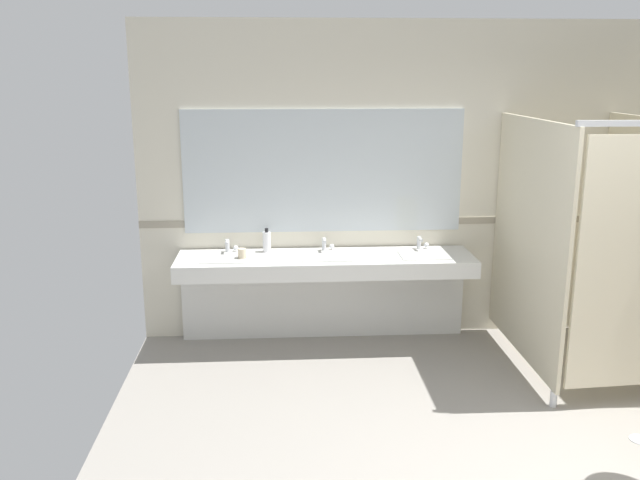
% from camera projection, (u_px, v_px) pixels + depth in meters
% --- Properties ---
extents(wall_back, '(6.28, 0.12, 2.78)m').
position_uv_depth(wall_back, '(492.00, 181.00, 6.04)').
color(wall_back, beige).
rests_on(wall_back, ground_plane).
extents(wall_back_tile_band, '(6.28, 0.01, 0.06)m').
position_uv_depth(wall_back_tile_band, '(491.00, 220.00, 6.06)').
color(wall_back_tile_band, '#9E937F').
rests_on(wall_back_tile_band, wall_back).
extents(vanity_counter, '(2.54, 0.57, 0.94)m').
position_uv_depth(vanity_counter, '(325.00, 277.00, 5.87)').
color(vanity_counter, silver).
rests_on(vanity_counter, ground_plane).
extents(mirror_panel, '(2.44, 0.02, 1.07)m').
position_uv_depth(mirror_panel, '(323.00, 171.00, 5.85)').
color(mirror_panel, silver).
rests_on(mirror_panel, wall_back).
extents(soap_dispenser, '(0.07, 0.07, 0.21)m').
position_uv_depth(soap_dispenser, '(267.00, 242.00, 5.85)').
color(soap_dispenser, white).
rests_on(soap_dispenser, vanity_counter).
extents(paper_cup, '(0.07, 0.07, 0.09)m').
position_uv_depth(paper_cup, '(242.00, 254.00, 5.64)').
color(paper_cup, beige).
rests_on(paper_cup, vanity_counter).
extents(floor_drain_cover, '(0.14, 0.14, 0.01)m').
position_uv_depth(floor_drain_cover, '(640.00, 439.00, 4.42)').
color(floor_drain_cover, '#B7BABF').
rests_on(floor_drain_cover, ground_plane).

